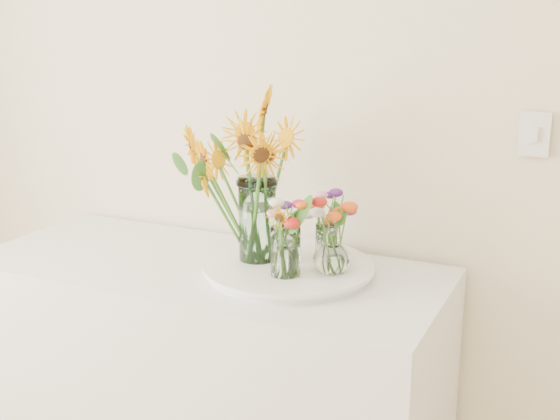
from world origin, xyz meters
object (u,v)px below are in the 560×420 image
object	(u,v)px
small_vase_b	(332,249)
mason_jar	(257,220)
counter	(209,402)
tray	(289,270)
small_vase_a	(285,252)
small_vase_c	(327,243)

from	to	relation	value
small_vase_b	mason_jar	bearing A→B (deg)	177.95
counter	mason_jar	bearing A→B (deg)	12.15
tray	small_vase_a	xyz separation A→B (m)	(0.03, -0.08, 0.08)
counter	mason_jar	xyz separation A→B (m)	(0.16, 0.03, 0.60)
counter	tray	distance (m)	0.53
mason_jar	small_vase_b	distance (m)	0.24
counter	mason_jar	distance (m)	0.62
mason_jar	small_vase_b	size ratio (longest dim) A/B	1.78
mason_jar	counter	bearing A→B (deg)	-167.85
tray	small_vase_a	bearing A→B (deg)	-70.74
counter	tray	size ratio (longest dim) A/B	3.05
mason_jar	small_vase_a	xyz separation A→B (m)	(0.13, -0.08, -0.05)
small_vase_b	tray	bearing A→B (deg)	176.06
mason_jar	small_vase_b	xyz separation A→B (m)	(0.23, -0.01, -0.05)
counter	small_vase_c	world-z (taller)	small_vase_c
mason_jar	small_vase_a	bearing A→B (deg)	-33.30
mason_jar	small_vase_c	xyz separation A→B (m)	(0.18, 0.08, -0.07)
tray	small_vase_a	size ratio (longest dim) A/B	3.33
mason_jar	small_vase_a	distance (m)	0.16
tray	small_vase_b	xyz separation A→B (m)	(0.13, -0.01, 0.08)
tray	small_vase_b	distance (m)	0.16
counter	small_vase_b	size ratio (longest dim) A/B	10.10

